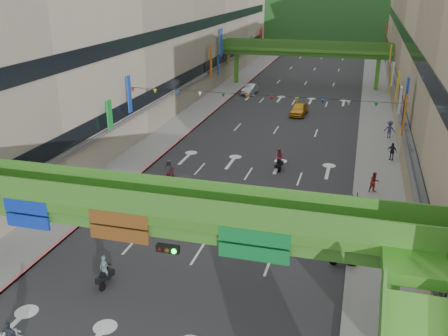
{
  "coord_description": "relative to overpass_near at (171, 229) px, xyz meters",
  "views": [
    {
      "loc": [
        8.86,
        -13.88,
        16.13
      ],
      "look_at": [
        0.0,
        18.0,
        3.5
      ],
      "focal_mm": 40.0,
      "sensor_mm": 36.0,
      "label": 1
    }
  ],
  "objects": [
    {
      "name": "pedestrian_blue",
      "position": [
        11.27,
        34.62,
        -4.29
      ],
      "size": [
        0.95,
        0.71,
        1.82
      ],
      "primitive_type": "imported",
      "rotation": [
        0.0,
        0.0,
        2.93
      ],
      "color": "navy",
      "rests_on": "ground"
    },
    {
      "name": "scooter_rider_mid",
      "position": [
        1.5,
        22.26,
        -4.16
      ],
      "size": [
        0.94,
        1.58,
        2.03
      ],
      "color": "black",
      "rests_on": "ground"
    },
    {
      "name": "building_row_left",
      "position": [
        -19.86,
        44.62,
        4.25
      ],
      "size": [
        12.8,
        95.0,
        19.0
      ],
      "color": "#9E937F",
      "rests_on": "ground"
    },
    {
      "name": "pedestrian_red",
      "position": [
        9.64,
        19.11,
        -4.37
      ],
      "size": [
        1.02,
        0.95,
        1.67
      ],
      "primitive_type": "imported",
      "rotation": [
        0.0,
        0.0,
        0.51
      ],
      "color": "maroon",
      "rests_on": "ground"
    },
    {
      "name": "overpass_far",
      "position": [
        -0.93,
        59.62,
        0.2
      ],
      "size": [
        28.0,
        2.2,
        7.1
      ],
      "color": "#4C9E2D",
      "rests_on": "ground"
    },
    {
      "name": "curb_left",
      "position": [
        -10.03,
        44.62,
        -5.12
      ],
      "size": [
        0.2,
        140.0,
        0.18
      ],
      "primitive_type": "cube",
      "color": "#CC5959",
      "rests_on": "ground"
    },
    {
      "name": "sidewalk_right",
      "position": [
        10.07,
        44.62,
        -5.13
      ],
      "size": [
        4.0,
        140.0,
        0.15
      ],
      "primitive_type": "cube",
      "color": "gray",
      "rests_on": "ground"
    },
    {
      "name": "car_silver",
      "position": [
        -7.93,
        52.37,
        -4.48
      ],
      "size": [
        1.97,
        4.52,
        1.44
      ],
      "primitive_type": "imported",
      "rotation": [
        0.0,
        0.0,
        -0.1
      ],
      "color": "#ADAFB5",
      "rests_on": "ground"
    },
    {
      "name": "road_slab",
      "position": [
        -0.93,
        44.62,
        -5.2
      ],
      "size": [
        18.0,
        140.0,
        0.02
      ],
      "primitive_type": "cube",
      "color": "#28282B",
      "rests_on": "ground"
    },
    {
      "name": "bunting_string",
      "position": [
        -0.93,
        24.62,
        0.75
      ],
      "size": [
        26.0,
        0.36,
        0.47
      ],
      "color": "black",
      "rests_on": "ground"
    },
    {
      "name": "scooter_rider_far",
      "position": [
        -6.91,
        16.94,
        -4.19
      ],
      "size": [
        0.87,
        1.6,
        2.01
      ],
      "color": "maroon",
      "rests_on": "ground"
    },
    {
      "name": "sidewalk_left",
      "position": [
        -11.93,
        44.62,
        -5.13
      ],
      "size": [
        4.0,
        140.0,
        0.15
      ],
      "primitive_type": "cube",
      "color": "gray",
      "rests_on": "ground"
    },
    {
      "name": "parked_scooter_row",
      "position": [
        7.87,
        11.86,
        -4.68
      ],
      "size": [
        1.6,
        9.35,
        1.08
      ],
      "color": "black",
      "rests_on": "ground"
    },
    {
      "name": "hill_right",
      "position": [
        24.07,
        174.62,
        -5.21
      ],
      "size": [
        208.0,
        176.0,
        128.0
      ],
      "primitive_type": "ellipsoid",
      "color": "#1C4419",
      "rests_on": "ground"
    },
    {
      "name": "hill_left",
      "position": [
        -15.93,
        154.62,
        -5.21
      ],
      "size": [
        168.0,
        140.0,
        112.0
      ],
      "primitive_type": "ellipsoid",
      "color": "#1C4419",
      "rests_on": "ground"
    },
    {
      "name": "overpass_near",
      "position": [
        0.0,
        0.0,
        0.0
      ],
      "size": [
        28.0,
        12.27,
        7.1
      ],
      "color": "#4C9E2D",
      "rests_on": "ground"
    },
    {
      "name": "pedestrian_dark",
      "position": [
        11.27,
        27.38,
        -4.37
      ],
      "size": [
        1.06,
        0.8,
        1.67
      ],
      "primitive_type": "imported",
      "rotation": [
        0.0,
        0.0,
        -0.47
      ],
      "color": "black",
      "rests_on": "ground"
    },
    {
      "name": "car_yellow",
      "position": [
        0.66,
        41.99,
        -4.44
      ],
      "size": [
        2.06,
        4.6,
        1.54
      ],
      "primitive_type": "imported",
      "rotation": [
        0.0,
        0.0,
        -0.05
      ],
      "color": "gold",
      "rests_on": "ground"
    },
    {
      "name": "curb_right",
      "position": [
        8.17,
        44.62,
        -5.12
      ],
      "size": [
        0.2,
        140.0,
        0.18
      ],
      "primitive_type": "cube",
      "color": "gray",
      "rests_on": "ground"
    },
    {
      "name": "scooter_rider_near",
      "position": [
        -4.85,
        1.9,
        -4.36
      ],
      "size": [
        0.69,
        1.59,
        1.86
      ],
      "color": "black",
      "rests_on": "ground"
    }
  ]
}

